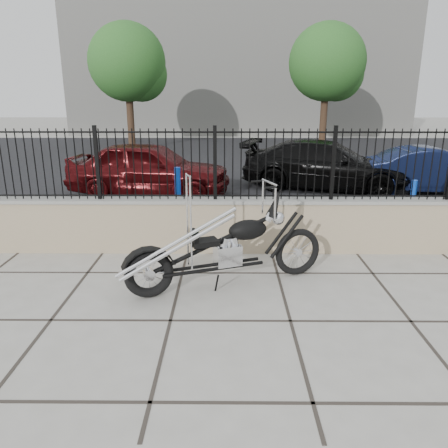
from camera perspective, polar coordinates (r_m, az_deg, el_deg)
ground_plane at (r=5.63m, az=8.67°, el=-12.44°), size 90.00×90.00×0.00m
parking_lot at (r=17.59m, az=3.05°, el=7.91°), size 30.00×30.00×0.00m
retaining_wall at (r=7.74m, az=6.30°, el=-0.20°), size 14.00×0.36×0.96m
iron_fence at (r=7.49m, az=6.56°, el=7.72°), size 14.00×0.08×1.20m
background_building at (r=31.39m, az=2.00°, el=19.19°), size 22.00×6.00×8.00m
chopper_motorcycle at (r=6.18m, az=-0.02°, el=-0.81°), size 2.87×1.47×1.72m
car_red at (r=12.06m, az=-9.74°, el=7.12°), size 4.55×2.32×1.48m
car_black at (r=13.13m, az=13.16°, el=7.51°), size 5.17×3.25×1.40m
car_blue at (r=13.55m, az=25.88°, el=6.29°), size 3.93×1.51×1.28m
bollard_a at (r=9.92m, az=-6.04°, el=4.14°), size 0.18×0.18×1.13m
bollard_b at (r=10.15m, az=23.37°, el=2.62°), size 0.14×0.14×0.96m
tree_left at (r=21.93m, az=-12.57°, el=20.36°), size 3.56×3.56×6.00m
tree_right at (r=22.27m, az=13.34°, el=20.30°), size 3.57×3.57×6.03m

